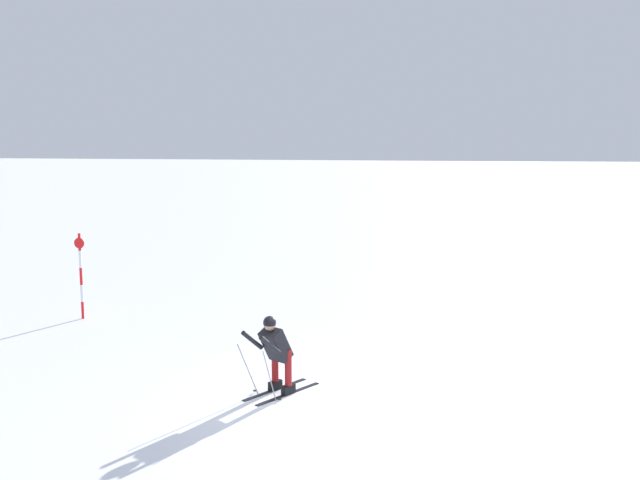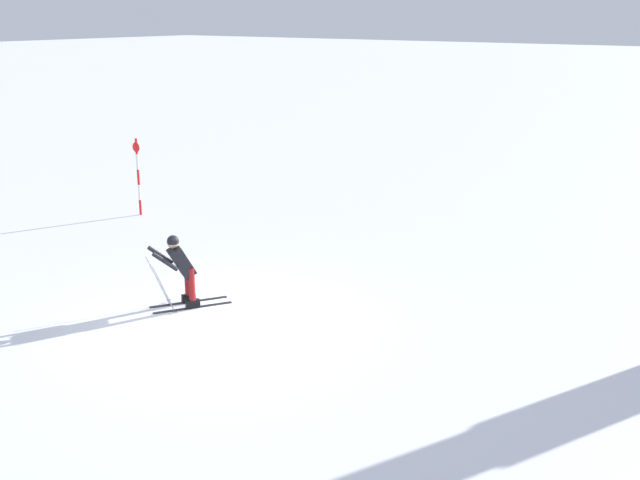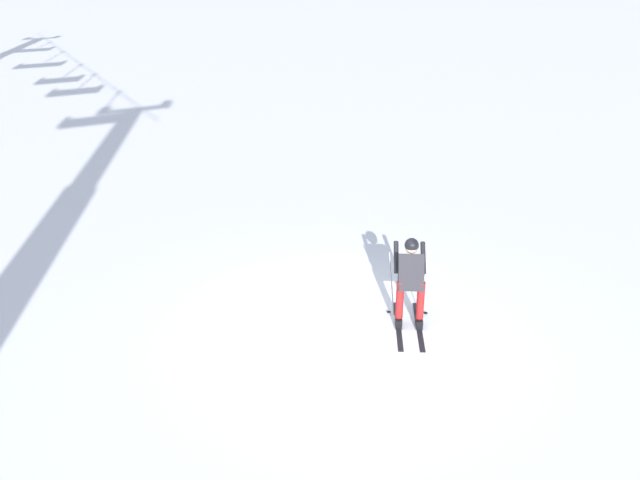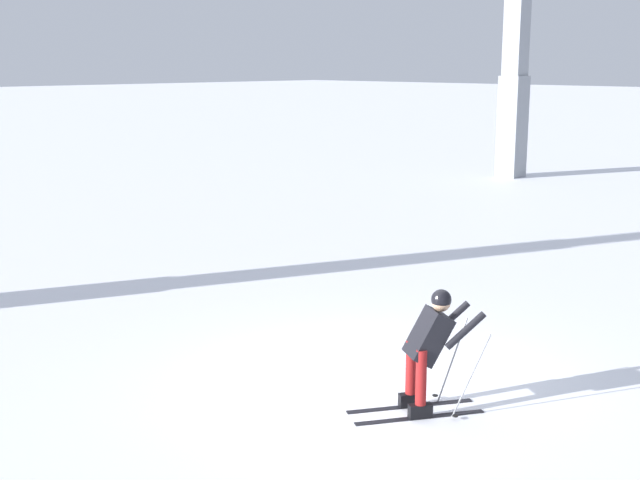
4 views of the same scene
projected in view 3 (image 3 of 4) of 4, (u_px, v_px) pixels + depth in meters
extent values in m
plane|color=white|center=(347.00, 331.00, 11.22)|extent=(260.00, 260.00, 0.00)
cube|color=black|center=(398.00, 326.00, 11.36)|extent=(1.41, 0.92, 0.01)
cube|color=black|center=(399.00, 321.00, 11.32)|extent=(0.30, 0.24, 0.16)
cylinder|color=maroon|center=(400.00, 300.00, 11.16)|extent=(0.13, 0.13, 0.67)
cube|color=black|center=(419.00, 326.00, 11.34)|extent=(1.41, 0.92, 0.01)
cube|color=black|center=(419.00, 322.00, 11.31)|extent=(0.30, 0.24, 0.16)
cylinder|color=maroon|center=(420.00, 300.00, 11.14)|extent=(0.13, 0.13, 0.67)
cube|color=black|center=(411.00, 273.00, 11.11)|extent=(0.67, 0.63, 0.67)
sphere|color=tan|center=(412.00, 247.00, 11.08)|extent=(0.22, 0.22, 0.22)
sphere|color=black|center=(412.00, 245.00, 11.07)|extent=(0.24, 0.24, 0.24)
cylinder|color=black|center=(396.00, 257.00, 11.41)|extent=(0.47, 0.34, 0.44)
cylinder|color=gray|center=(392.00, 287.00, 11.70)|extent=(0.47, 0.16, 1.16)
cylinder|color=black|center=(389.00, 312.00, 11.70)|extent=(0.07, 0.07, 0.01)
cylinder|color=black|center=(423.00, 258.00, 11.39)|extent=(0.47, 0.34, 0.44)
cylinder|color=gray|center=(423.00, 288.00, 11.67)|extent=(0.35, 0.36, 1.16)
cylinder|color=black|center=(426.00, 313.00, 11.67)|extent=(0.07, 0.07, 0.01)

